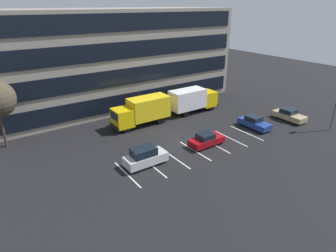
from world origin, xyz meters
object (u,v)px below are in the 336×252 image
Objects in this scene: sedan_maroon at (206,140)px; suv_silver at (145,157)px; box_truck_yellow at (193,99)px; sedan_tan at (289,115)px; box_truck_yellow_all at (142,110)px; sedan_navy at (254,122)px.

suv_silver reaches higher than sedan_maroon.
sedan_tan is (9.02, -10.18, -1.26)m from box_truck_yellow.
sedan_navy is at bearing -38.45° from box_truck_yellow_all.
sedan_tan is (17.67, -10.11, -1.31)m from box_truck_yellow_all.
suv_silver is at bearing -179.59° from sedan_navy.
box_truck_yellow_all is 1.87× the size of sedan_maroon.
sedan_maroon is (-14.73, 0.64, -0.04)m from sedan_tan.
sedan_navy is 16.60m from suv_silver.
sedan_maroon is (-5.71, -9.54, -1.30)m from box_truck_yellow.
sedan_maroon is 0.97× the size of sedan_navy.
box_truck_yellow_all is 10.63m from suv_silver.
box_truck_yellow_all is at bearing 141.55° from sedan_navy.
suv_silver is at bearing -145.66° from box_truck_yellow.
box_truck_yellow is 1.73× the size of sedan_tan.
sedan_tan is 1.02× the size of suv_silver.
box_truck_yellow reaches higher than sedan_maroon.
box_truck_yellow is 1.77× the size of sedan_navy.
box_truck_yellow_all is at bearing 107.27° from sedan_maroon.
suv_silver is (-13.70, -9.36, -1.06)m from box_truck_yellow.
box_truck_yellow is at bearing 131.54° from sedan_tan.
sedan_tan is 1.02× the size of sedan_navy.
box_truck_yellow_all is 14.80m from sedan_navy.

